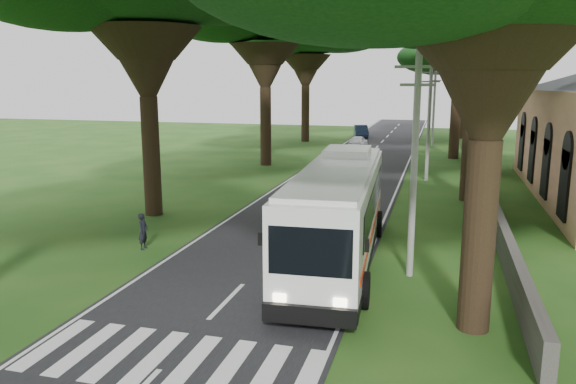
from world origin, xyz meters
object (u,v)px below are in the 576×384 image
(pole_near, at_px, (414,161))
(pole_far, at_px, (434,107))
(pedestrian, at_px, (143,231))
(pole_mid, at_px, (429,121))
(distant_car_b, at_px, (361,131))
(distant_car_a, at_px, (358,142))
(coach_bus, at_px, (338,211))

(pole_near, distance_m, pole_far, 40.00)
(pole_near, bearing_deg, pedestrian, 178.05)
(pole_far, height_order, pedestrian, pole_far)
(pole_mid, xyz_separation_m, distant_car_b, (-8.50, 27.89, -3.42))
(pole_mid, xyz_separation_m, pole_far, (0.00, 20.00, 0.00))
(pole_mid, relative_size, distant_car_a, 2.12)
(pole_far, height_order, distant_car_a, pole_far)
(coach_bus, height_order, distant_car_a, coach_bus)
(coach_bus, bearing_deg, pedestrian, -179.91)
(pole_near, xyz_separation_m, distant_car_b, (-8.50, 47.89, -3.42))
(pole_far, relative_size, pedestrian, 5.24)
(pole_near, bearing_deg, distant_car_b, 100.06)
(distant_car_a, height_order, distant_car_b, distant_car_b)
(pole_near, relative_size, coach_bus, 0.62)
(pole_near, distance_m, distant_car_a, 38.00)
(distant_car_b, distance_m, pedestrian, 47.58)
(distant_car_b, bearing_deg, pole_mid, -85.22)
(pedestrian, bearing_deg, distant_car_b, -6.92)
(pole_near, xyz_separation_m, coach_bus, (-2.80, 0.86, -2.15))
(pole_near, distance_m, distant_car_b, 48.76)
(coach_bus, distance_m, distant_car_a, 36.57)
(pole_far, bearing_deg, coach_bus, -94.10)
(pole_near, xyz_separation_m, distant_car_a, (-7.26, 37.14, -3.51))
(distant_car_a, distance_m, pedestrian, 36.95)
(pole_mid, height_order, distant_car_b, pole_mid)
(distant_car_a, bearing_deg, pole_mid, 115.58)
(pole_mid, height_order, pedestrian, pole_mid)
(coach_bus, xyz_separation_m, distant_car_a, (-4.45, 36.28, -1.35))
(coach_bus, height_order, pedestrian, coach_bus)
(coach_bus, bearing_deg, distant_car_b, 93.55)
(pole_near, height_order, distant_car_a, pole_near)
(pole_near, distance_m, pole_mid, 20.00)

